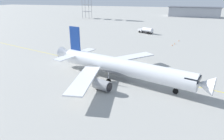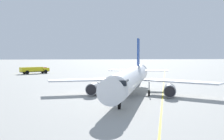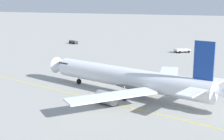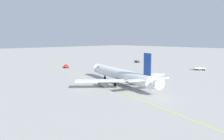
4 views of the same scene
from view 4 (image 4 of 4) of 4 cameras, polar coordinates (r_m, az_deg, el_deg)
The scene contains 6 objects.
ground_plane at distance 74.29m, azimuth 4.96°, elevation -4.12°, with size 600.00×600.00×0.00m, color #9E9E99.
airliner_main at distance 77.86m, azimuth 2.41°, elevation -1.32°, with size 37.58×31.25×10.94m.
pushback_tug_truck at distance 120.37m, azimuth 19.83°, elevation 0.34°, with size 5.31×4.97×1.30m.
ops_pickup_truck at distance 124.52m, azimuth -10.69°, elevation 0.89°, with size 5.51×4.20×1.41m.
baggage_truck_truck at distance 148.67m, azimuth 5.89°, elevation 2.02°, with size 4.03×3.00×1.22m.
taxiway_centreline at distance 75.62m, azimuth -1.26°, elevation -3.89°, with size 177.49×50.90×0.01m.
Camera 4 is at (47.64, -54.99, 15.05)m, focal length 39.02 mm.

